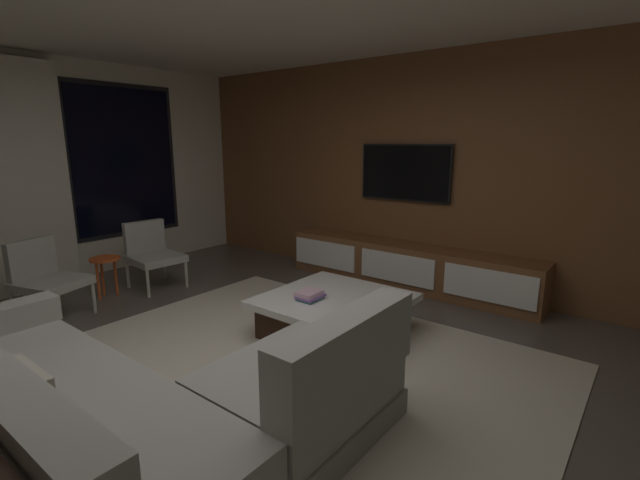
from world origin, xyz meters
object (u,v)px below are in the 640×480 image
object	(u,v)px
accent_chair_by_curtain	(45,275)
media_console	(409,267)
book_stack_on_coffee_table	(310,295)
side_stool	(105,265)
mounted_tv	(405,172)
sectional_couch	(129,409)
accent_chair_near_window	(152,251)
coffee_table	(334,315)

from	to	relation	value
accent_chair_by_curtain	media_console	size ratio (longest dim) A/B	0.25
book_stack_on_coffee_table	media_console	size ratio (longest dim) A/B	0.07
side_stool	mounted_tv	world-z (taller)	mounted_tv
accent_chair_by_curtain	sectional_couch	bearing A→B (deg)	-102.55
media_console	mounted_tv	xyz separation A→B (m)	(0.18, 0.20, 1.10)
accent_chair_near_window	accent_chair_by_curtain	distance (m)	1.19
sectional_couch	mounted_tv	world-z (taller)	mounted_tv
accent_chair_by_curtain	side_stool	distance (m)	0.65
media_console	mounted_tv	world-z (taller)	mounted_tv
accent_chair_near_window	mounted_tv	distance (m)	3.16
coffee_table	mounted_tv	xyz separation A→B (m)	(1.80, 0.28, 1.16)
sectional_couch	side_stool	size ratio (longest dim) A/B	5.43
book_stack_on_coffee_table	coffee_table	bearing A→B (deg)	-36.15
coffee_table	side_stool	bearing A→B (deg)	106.23
coffee_table	media_console	size ratio (longest dim) A/B	0.37
sectional_couch	accent_chair_by_curtain	size ratio (longest dim) A/B	3.21
sectional_couch	book_stack_on_coffee_table	bearing A→B (deg)	5.93
accent_chair_by_curtain	side_stool	size ratio (longest dim) A/B	1.70
accent_chair_near_window	side_stool	world-z (taller)	accent_chair_near_window
sectional_couch	side_stool	bearing A→B (deg)	65.41
accent_chair_near_window	accent_chair_by_curtain	bearing A→B (deg)	-177.78
book_stack_on_coffee_table	side_stool	world-z (taller)	side_stool
sectional_couch	accent_chair_near_window	bearing A→B (deg)	55.93
coffee_table	book_stack_on_coffee_table	distance (m)	0.31
mounted_tv	side_stool	bearing A→B (deg)	137.83
coffee_table	side_stool	world-z (taller)	side_stool
sectional_couch	accent_chair_by_curtain	xyz separation A→B (m)	(0.57, 2.55, 0.14)
book_stack_on_coffee_table	accent_chair_near_window	size ratio (longest dim) A/B	0.29
accent_chair_by_curtain	side_stool	world-z (taller)	accent_chair_by_curtain
sectional_couch	media_console	world-z (taller)	sectional_couch
coffee_table	accent_chair_near_window	distance (m)	2.56
sectional_couch	coffee_table	xyz separation A→B (m)	(1.96, 0.05, -0.10)
sectional_couch	coffee_table	distance (m)	1.97
sectional_couch	mounted_tv	size ratio (longest dim) A/B	2.17
book_stack_on_coffee_table	side_stool	bearing A→B (deg)	103.12
side_stool	media_console	bearing A→B (deg)	-46.62
accent_chair_near_window	sectional_couch	bearing A→B (deg)	-124.07
mounted_tv	coffee_table	bearing A→B (deg)	-171.17
coffee_table	book_stack_on_coffee_table	xyz separation A→B (m)	(-0.18, 0.13, 0.21)
coffee_table	accent_chair_by_curtain	world-z (taller)	accent_chair_by_curtain
coffee_table	side_stool	xyz separation A→B (m)	(-0.75, 2.59, 0.19)
mounted_tv	accent_chair_near_window	bearing A→B (deg)	131.60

